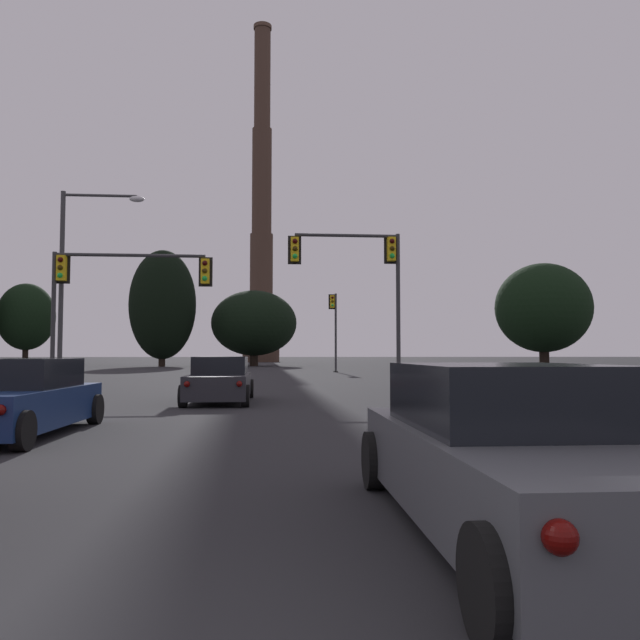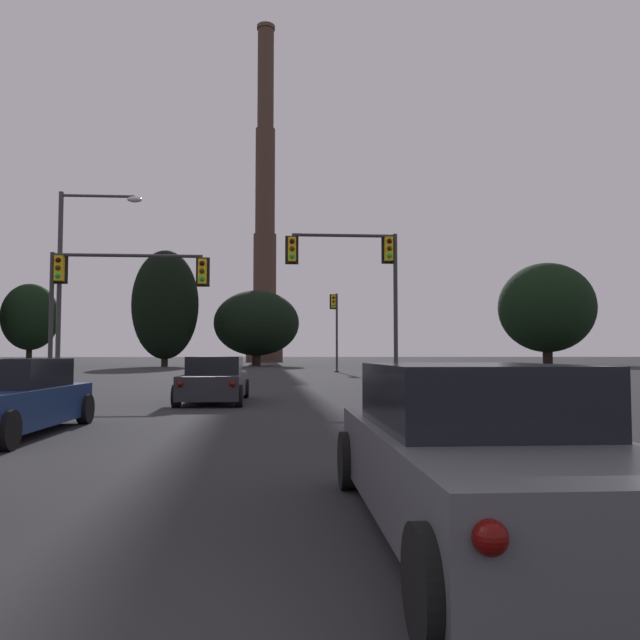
# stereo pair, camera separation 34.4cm
# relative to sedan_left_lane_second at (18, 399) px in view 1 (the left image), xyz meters

# --- Properties ---
(sedan_left_lane_second) EXTENTS (2.08, 4.74, 1.43)m
(sedan_left_lane_second) POSITION_rel_sedan_left_lane_second_xyz_m (0.00, 0.00, 0.00)
(sedan_left_lane_second) COLOR navy
(sedan_left_lane_second) RESTS_ON ground_plane
(sedan_center_lane_front) EXTENTS (2.01, 4.72, 1.43)m
(sedan_center_lane_front) POSITION_rel_sedan_left_lane_second_xyz_m (3.16, 7.79, 0.00)
(sedan_center_lane_front) COLOR #232328
(sedan_center_lane_front) RESTS_ON ground_plane
(sedan_right_lane_third) EXTENTS (2.02, 4.72, 1.43)m
(sedan_right_lane_third) POSITION_rel_sedan_left_lane_second_xyz_m (6.71, -6.94, 0.00)
(sedan_right_lane_third) COLOR #4C4F54
(sedan_right_lane_third) RESTS_ON ground_plane
(traffic_light_far_right) EXTENTS (0.78, 0.50, 6.53)m
(traffic_light_far_right) POSITION_rel_sedan_left_lane_second_xyz_m (10.16, 39.21, 3.59)
(traffic_light_far_right) COLOR #2D2D30
(traffic_light_far_right) RESTS_ON ground_plane
(traffic_light_overhead_right) EXTENTS (5.01, 0.50, 6.76)m
(traffic_light_overhead_right) POSITION_rel_sedan_left_lane_second_xyz_m (8.78, 14.57, 4.47)
(traffic_light_overhead_right) COLOR #2D2D30
(traffic_light_overhead_right) RESTS_ON ground_plane
(traffic_light_overhead_left) EXTENTS (6.63, 0.50, 5.72)m
(traffic_light_overhead_left) POSITION_rel_sedan_left_lane_second_xyz_m (-1.92, 14.21, 3.75)
(traffic_light_overhead_left) COLOR #2D2D30
(traffic_light_overhead_left) RESTS_ON ground_plane
(street_lamp) EXTENTS (3.51, 0.36, 8.46)m
(street_lamp) POSITION_rel_sedan_left_lane_second_xyz_m (-3.54, 15.03, 4.57)
(street_lamp) COLOR #38383A
(street_lamp) RESTS_ON ground_plane
(smokestack) EXTENTS (6.79, 6.79, 63.77)m
(smokestack) POSITION_rel_sedan_left_lane_second_xyz_m (3.46, 103.45, 24.26)
(smokestack) COLOR #3C2B22
(smokestack) RESTS_ON ground_plane
(treeline_far_right) EXTENTS (13.15, 11.83, 14.00)m
(treeline_far_right) POSITION_rel_sedan_left_lane_second_xyz_m (42.48, 70.49, 7.17)
(treeline_far_right) COLOR black
(treeline_far_right) RESTS_ON ground_plane
(treeline_center_right) EXTENTS (10.55, 9.50, 9.37)m
(treeline_center_right) POSITION_rel_sedan_left_lane_second_xyz_m (2.97, 65.38, 4.65)
(treeline_center_right) COLOR black
(treeline_center_right) RESTS_ON ground_plane
(treeline_left_mid) EXTENTS (7.84, 7.05, 13.88)m
(treeline_left_mid) POSITION_rel_sedan_left_lane_second_xyz_m (-7.79, 62.97, 6.69)
(treeline_left_mid) COLOR black
(treeline_left_mid) RESTS_ON ground_plane
(treeline_far_left) EXTENTS (7.41, 6.67, 10.89)m
(treeline_far_left) POSITION_rel_sedan_left_lane_second_xyz_m (-27.36, 73.56, 5.76)
(treeline_far_left) COLOR black
(treeline_far_left) RESTS_ON ground_plane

